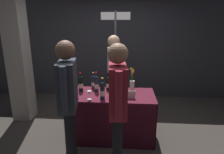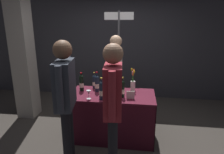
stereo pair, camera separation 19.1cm
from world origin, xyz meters
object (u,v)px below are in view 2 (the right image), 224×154
object	(u,v)px
wine_glass_near_vendor	(89,93)
display_bottle_0	(101,90)
wine_glass_mid	(122,85)
taster_foreground_right	(113,100)
concrete_pillar	(22,45)
vendor_presenter	(116,70)
flower_vase	(133,83)
booth_signpost	(119,51)
featured_wine_bottle	(118,84)
tasting_table	(112,108)

from	to	relation	value
wine_glass_near_vendor	display_bottle_0	bearing A→B (deg)	0.20
wine_glass_mid	taster_foreground_right	bearing A→B (deg)	-90.61
concrete_pillar	taster_foreground_right	world-z (taller)	concrete_pillar
display_bottle_0	vendor_presenter	bearing A→B (deg)	83.47
concrete_pillar	wine_glass_mid	bearing A→B (deg)	-9.62
wine_glass_mid	flower_vase	world-z (taller)	flower_vase
wine_glass_mid	booth_signpost	distance (m)	1.04
wine_glass_mid	featured_wine_bottle	bearing A→B (deg)	-116.90
wine_glass_mid	booth_signpost	bearing A→B (deg)	99.83
display_bottle_0	booth_signpost	world-z (taller)	booth_signpost
display_bottle_0	wine_glass_mid	world-z (taller)	display_bottle_0
tasting_table	wine_glass_near_vendor	world-z (taller)	wine_glass_near_vendor
taster_foreground_right	booth_signpost	distance (m)	2.08
taster_foreground_right	booth_signpost	world-z (taller)	booth_signpost
taster_foreground_right	display_bottle_0	bearing A→B (deg)	17.09
concrete_pillar	vendor_presenter	size ratio (longest dim) A/B	1.76
wine_glass_near_vendor	taster_foreground_right	bearing A→B (deg)	-53.76
display_bottle_0	flower_vase	world-z (taller)	flower_vase
wine_glass_near_vendor	booth_signpost	size ratio (longest dim) A/B	0.06
display_bottle_0	vendor_presenter	xyz separation A→B (m)	(0.11, 0.96, 0.10)
display_bottle_0	vendor_presenter	world-z (taller)	vendor_presenter
tasting_table	featured_wine_bottle	size ratio (longest dim) A/B	4.08
tasting_table	booth_signpost	xyz separation A→B (m)	(-0.01, 1.16, 0.81)
concrete_pillar	featured_wine_bottle	size ratio (longest dim) A/B	8.63
featured_wine_bottle	wine_glass_near_vendor	xyz separation A→B (m)	(-0.42, -0.36, -0.05)
wine_glass_mid	taster_foreground_right	size ratio (longest dim) A/B	0.08
display_bottle_0	booth_signpost	distance (m)	1.47
flower_vase	wine_glass_near_vendor	bearing A→B (deg)	-145.01
concrete_pillar	display_bottle_0	bearing A→B (deg)	-25.38
concrete_pillar	taster_foreground_right	bearing A→B (deg)	-36.12
featured_wine_bottle	taster_foreground_right	bearing A→B (deg)	-87.02
display_bottle_0	tasting_table	bearing A→B (deg)	62.45
wine_glass_near_vendor	wine_glass_mid	distance (m)	0.69
tasting_table	featured_wine_bottle	world-z (taller)	featured_wine_bottle
display_bottle_0	concrete_pillar	bearing A→B (deg)	154.62
flower_vase	booth_signpost	xyz separation A→B (m)	(-0.35, 0.94, 0.42)
featured_wine_bottle	display_bottle_0	bearing A→B (deg)	-120.34
tasting_table	vendor_presenter	distance (m)	0.87
vendor_presenter	wine_glass_mid	bearing A→B (deg)	8.53
wine_glass_mid	concrete_pillar	bearing A→B (deg)	170.38
featured_wine_bottle	wine_glass_near_vendor	distance (m)	0.56
wine_glass_mid	booth_signpost	size ratio (longest dim) A/B	0.06
vendor_presenter	tasting_table	bearing A→B (deg)	-9.17
taster_foreground_right	wine_glass_near_vendor	bearing A→B (deg)	30.94
concrete_pillar	flower_vase	size ratio (longest dim) A/B	7.40
featured_wine_bottle	vendor_presenter	distance (m)	0.62
flower_vase	wine_glass_mid	bearing A→B (deg)	174.72
display_bottle_0	taster_foreground_right	size ratio (longest dim) A/B	0.20
tasting_table	display_bottle_0	size ratio (longest dim) A/B	4.03
tasting_table	display_bottle_0	xyz separation A→B (m)	(-0.13, -0.25, 0.41)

